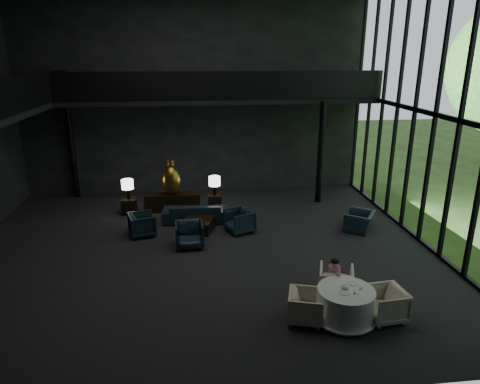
{
  "coord_description": "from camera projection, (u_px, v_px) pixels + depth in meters",
  "views": [
    {
      "loc": [
        -0.14,
        -11.85,
        5.72
      ],
      "look_at": [
        1.25,
        0.5,
        1.66
      ],
      "focal_mm": 32.0,
      "sensor_mm": 36.0,
      "label": 1
    }
  ],
  "objects": [
    {
      "name": "floor",
      "position": [
        201.0,
        250.0,
        12.98
      ],
      "size": [
        14.0,
        12.0,
        0.02
      ],
      "primitive_type": "cube",
      "color": "black",
      "rests_on": "ground"
    },
    {
      "name": "wall_back",
      "position": [
        195.0,
        97.0,
        17.41
      ],
      "size": [
        14.0,
        0.04,
        8.0
      ],
      "primitive_type": "cube",
      "color": "black",
      "rests_on": "ground"
    },
    {
      "name": "wall_front",
      "position": [
        204.0,
        180.0,
        6.07
      ],
      "size": [
        14.0,
        0.04,
        8.0
      ],
      "primitive_type": "cube",
      "color": "black",
      "rests_on": "ground"
    },
    {
      "name": "curtain_wall",
      "position": [
        436.0,
        115.0,
        12.48
      ],
      "size": [
        0.2,
        12.0,
        8.0
      ],
      "primitive_type": null,
      "color": "black",
      "rests_on": "ground"
    },
    {
      "name": "mezzanine_back",
      "position": [
        221.0,
        99.0,
        16.57
      ],
      "size": [
        12.0,
        2.0,
        0.25
      ],
      "primitive_type": "cube",
      "color": "black",
      "rests_on": "wall_back"
    },
    {
      "name": "railing_left",
      "position": [
        2.0,
        98.0,
        11.03
      ],
      "size": [
        0.06,
        12.0,
        1.0
      ],
      "primitive_type": "cube",
      "color": "black",
      "rests_on": "mezzanine_left"
    },
    {
      "name": "railing_back",
      "position": [
        222.0,
        85.0,
        15.44
      ],
      "size": [
        12.0,
        0.06,
        1.0
      ],
      "primitive_type": "cube",
      "color": "black",
      "rests_on": "mezzanine_back"
    },
    {
      "name": "column_nw",
      "position": [
        72.0,
        150.0,
        17.22
      ],
      "size": [
        0.24,
        0.24,
        4.0
      ],
      "primitive_type": "cylinder",
      "color": "black",
      "rests_on": "floor"
    },
    {
      "name": "column_ne",
      "position": [
        321.0,
        153.0,
        16.65
      ],
      "size": [
        0.24,
        0.24,
        4.0
      ],
      "primitive_type": "cylinder",
      "color": "black",
      "rests_on": "floor"
    },
    {
      "name": "console",
      "position": [
        173.0,
        202.0,
        16.17
      ],
      "size": [
        2.07,
        0.47,
        0.66
      ],
      "primitive_type": "cube",
      "color": "black",
      "rests_on": "floor"
    },
    {
      "name": "bronze_urn",
      "position": [
        171.0,
        180.0,
        15.87
      ],
      "size": [
        0.72,
        0.72,
        1.35
      ],
      "color": "olive",
      "rests_on": "console"
    },
    {
      "name": "side_table_left",
      "position": [
        129.0,
        206.0,
        15.9
      ],
      "size": [
        0.52,
        0.52,
        0.57
      ],
      "primitive_type": "cube",
      "color": "black",
      "rests_on": "floor"
    },
    {
      "name": "table_lamp_left",
      "position": [
        127.0,
        185.0,
        15.67
      ],
      "size": [
        0.44,
        0.44,
        0.73
      ],
      "color": "black",
      "rests_on": "side_table_left"
    },
    {
      "name": "side_table_right",
      "position": [
        215.0,
        201.0,
        16.42
      ],
      "size": [
        0.51,
        0.51,
        0.56
      ],
      "primitive_type": "cube",
      "color": "black",
      "rests_on": "floor"
    },
    {
      "name": "table_lamp_right",
      "position": [
        214.0,
        182.0,
        16.11
      ],
      "size": [
        0.44,
        0.44,
        0.74
      ],
      "color": "black",
      "rests_on": "side_table_right"
    },
    {
      "name": "sofa",
      "position": [
        196.0,
        208.0,
        15.1
      ],
      "size": [
        2.59,
        0.89,
        1.0
      ],
      "primitive_type": "imported",
      "rotation": [
        0.0,
        0.0,
        3.08
      ],
      "color": "black",
      "rests_on": "floor"
    },
    {
      "name": "lounge_armchair_west",
      "position": [
        142.0,
        223.0,
        13.95
      ],
      "size": [
        1.0,
        1.04,
        0.87
      ],
      "primitive_type": "imported",
      "rotation": [
        0.0,
        0.0,
        1.86
      ],
      "color": "black",
      "rests_on": "floor"
    },
    {
      "name": "lounge_armchair_east",
      "position": [
        239.0,
        219.0,
        14.2
      ],
      "size": [
        1.13,
        1.16,
        0.93
      ],
      "primitive_type": "imported",
      "rotation": [
        0.0,
        0.0,
        -1.18
      ],
      "color": "#2A3F53",
      "rests_on": "floor"
    },
    {
      "name": "lounge_armchair_south",
      "position": [
        189.0,
        232.0,
        13.11
      ],
      "size": [
        0.97,
        0.92,
        0.96
      ],
      "primitive_type": "imported",
      "rotation": [
        0.0,
        0.0,
        0.05
      ],
      "color": "black",
      "rests_on": "floor"
    },
    {
      "name": "window_armchair",
      "position": [
        359.0,
        219.0,
        14.35
      ],
      "size": [
        1.01,
        1.1,
        0.8
      ],
      "primitive_type": "imported",
      "rotation": [
        0.0,
        0.0,
        -2.16
      ],
      "color": "#2C3852",
      "rests_on": "floor"
    },
    {
      "name": "coffee_table",
      "position": [
        198.0,
        225.0,
        14.38
      ],
      "size": [
        1.17,
        1.17,
        0.41
      ],
      "primitive_type": "cube",
      "rotation": [
        0.0,
        0.0,
        -0.32
      ],
      "color": "black",
      "rests_on": "floor"
    },
    {
      "name": "dining_table",
      "position": [
        345.0,
        306.0,
        9.54
      ],
      "size": [
        1.44,
        1.44,
        0.75
      ],
      "color": "white",
      "rests_on": "floor"
    },
    {
      "name": "dining_chair_north",
      "position": [
        336.0,
        279.0,
        10.45
      ],
      "size": [
        1.07,
        1.04,
        0.89
      ],
      "primitive_type": "imported",
      "rotation": [
        0.0,
        0.0,
        2.82
      ],
      "color": "#B4AA99",
      "rests_on": "floor"
    },
    {
      "name": "dining_chair_east",
      "position": [
        385.0,
        302.0,
        9.53
      ],
      "size": [
        0.87,
        0.91,
        0.86
      ],
      "primitive_type": "imported",
      "rotation": [
        0.0,
        0.0,
        -1.47
      ],
      "color": "beige",
      "rests_on": "floor"
    },
    {
      "name": "dining_chair_west",
      "position": [
        306.0,
        305.0,
        9.48
      ],
      "size": [
        0.88,
        0.92,
        0.77
      ],
      "primitive_type": "imported",
      "rotation": [
        0.0,
        0.0,
        1.29
      ],
      "color": "#C0AE99",
      "rests_on": "floor"
    },
    {
      "name": "child",
      "position": [
        334.0,
        270.0,
        10.24
      ],
      "size": [
        0.29,
        0.29,
        0.61
      ],
      "rotation": [
        0.0,
        0.0,
        3.14
      ],
      "color": "#E19DB0",
      "rests_on": "dining_chair_north"
    },
    {
      "name": "plate_a",
      "position": [
        345.0,
        293.0,
        9.28
      ],
      "size": [
        0.31,
        0.31,
        0.01
      ],
      "primitive_type": "cylinder",
      "rotation": [
        0.0,
        0.0,
        0.35
      ],
      "color": "white",
      "rests_on": "dining_table"
    },
    {
      "name": "plate_b",
      "position": [
        353.0,
        283.0,
        9.66
      ],
      "size": [
        0.3,
        0.3,
        0.02
      ],
      "primitive_type": "cylinder",
      "rotation": [
        0.0,
        0.0,
        -0.34
      ],
      "color": "white",
      "rests_on": "dining_table"
    },
    {
      "name": "saucer",
      "position": [
        357.0,
        292.0,
        9.31
      ],
      "size": [
        0.16,
        0.16,
        0.01
      ],
      "primitive_type": "cylinder",
      "rotation": [
        0.0,
        0.0,
        -0.09
      ],
      "color": "white",
      "rests_on": "dining_table"
    },
    {
      "name": "coffee_cup",
      "position": [
        361.0,
        288.0,
        9.41
      ],
      "size": [
        0.08,
        0.08,
        0.05
      ],
      "primitive_type": "cylinder",
      "rotation": [
        0.0,
        0.0,
        -0.15
      ],
      "color": "white",
      "rests_on": "saucer"
    },
    {
      "name": "cereal_bowl",
      "position": [
        345.0,
        287.0,
        9.43
      ],
      "size": [
        0.18,
        0.18,
        0.09
      ],
      "primitive_type": "ellipsoid",
      "color": "white",
      "rests_on": "dining_table"
    },
    {
      "name": "cream_pot",
      "position": [
        355.0,
        293.0,
        9.23
      ],
      "size": [
        0.07,
        0.07,
        0.07
      ],
      "primitive_type": "cylinder",
      "rotation": [
        0.0,
        0.0,
        -0.29
      ],
      "color": "#99999E",
      "rests_on": "dining_table"
    }
  ]
}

